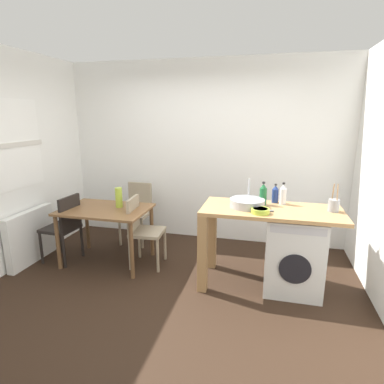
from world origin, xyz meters
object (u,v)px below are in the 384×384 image
chair_spare_by_wall (138,209)px  bottle_tall_green (263,194)px  chair_person_seat (65,225)px  chair_opposite (142,227)px  washing_machine (293,253)px  dining_table (106,216)px  bottle_clear_small (283,194)px  bottle_squat_brown (275,194)px  utensil_crock (334,205)px  vase (119,197)px  mixing_bowl (260,211)px

chair_spare_by_wall → bottle_tall_green: bottle_tall_green is taller
chair_person_seat → chair_spare_by_wall: bearing=-32.1°
chair_opposite → washing_machine: size_ratio=1.05×
dining_table → bottle_clear_small: bottle_clear_small is taller
bottle_tall_green → bottle_squat_brown: (0.13, 0.12, -0.02)m
dining_table → utensil_crock: 2.72m
washing_machine → dining_table: bearing=177.4°
chair_opposite → vase: vase is taller
vase → washing_machine: bearing=-5.4°
chair_person_seat → vase: size_ratio=3.48×
mixing_bowl → dining_table: bearing=171.2°
chair_person_seat → bottle_squat_brown: 2.71m
washing_machine → mixing_bowl: (-0.38, -0.20, 0.52)m
utensil_crock → bottle_squat_brown: bearing=160.6°
chair_person_seat → bottle_squat_brown: (2.65, 0.26, 0.51)m
chair_person_seat → chair_spare_by_wall: 1.09m
bottle_clear_small → vase: (-2.04, -0.01, -0.16)m
dining_table → bottle_squat_brown: 2.14m
washing_machine → utensil_crock: size_ratio=2.87×
washing_machine → bottle_squat_brown: 0.68m
chair_person_seat → utensil_crock: size_ratio=3.00×
washing_machine → mixing_bowl: 0.67m
chair_opposite → bottle_squat_brown: size_ratio=4.09×
chair_person_seat → utensil_crock: (3.24, 0.05, 0.48)m
chair_person_seat → bottle_clear_small: (2.73, 0.21, 0.53)m
dining_table → chair_opposite: 0.50m
utensil_crock → bottle_clear_small: bearing=162.7°
washing_machine → mixing_bowl: bearing=-152.3°
chair_person_seat → chair_spare_by_wall: same height
utensil_crock → vase: size_ratio=1.16×
mixing_bowl → vase: 1.85m
bottle_tall_green → mixing_bowl: (-0.01, -0.34, -0.09)m
chair_spare_by_wall → bottle_clear_small: 2.25m
bottle_tall_green → bottle_clear_small: 0.23m
chair_opposite → utensil_crock: utensil_crock is taller
chair_spare_by_wall → bottle_clear_small: size_ratio=3.56×
utensil_crock → mixing_bowl: bearing=-161.4°
washing_machine → utensil_crock: utensil_crock is taller
chair_spare_by_wall → bottle_squat_brown: 2.15m
bottle_squat_brown → bottle_clear_small: bottle_clear_small is taller
bottle_squat_brown → utensil_crock: bearing=-19.4°
bottle_clear_small → utensil_crock: 0.54m
vase → bottle_squat_brown: bearing=1.7°
bottle_tall_green → chair_spare_by_wall: bearing=158.3°
chair_spare_by_wall → bottle_clear_small: bearing=164.4°
washing_machine → bottle_squat_brown: bearing=130.9°
chair_spare_by_wall → bottle_clear_small: (2.08, -0.67, 0.53)m
mixing_bowl → bottle_tall_green: bearing=87.5°
utensil_crock → chair_person_seat: bearing=-179.1°
chair_person_seat → bottle_tall_green: (2.51, 0.14, 0.53)m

